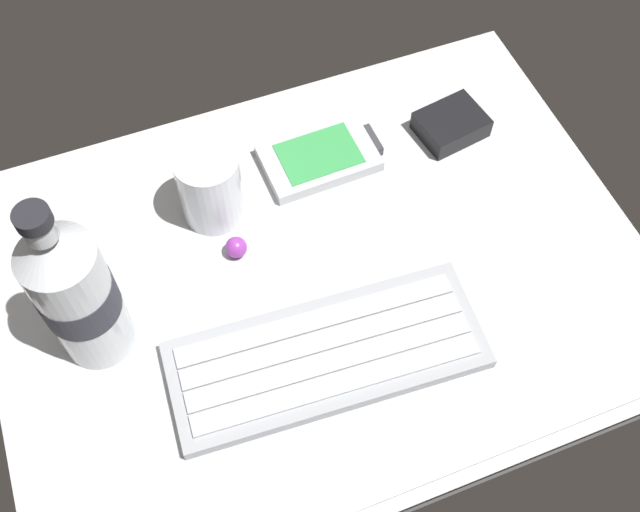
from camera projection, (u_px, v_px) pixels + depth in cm
name	position (u px, v px, depth cm)	size (l,w,h in cm)	color
ground_plane	(321.00, 278.00, 76.56)	(64.00, 48.00, 2.80)	#B7BABC
keyboard	(327.00, 355.00, 70.35)	(29.66, 12.87, 1.70)	#93969B
handheld_device	(320.00, 157.00, 82.31)	(12.97, 7.97, 1.50)	#B7BABF
juice_cup	(211.00, 189.00, 76.24)	(6.40, 6.40, 8.50)	silver
water_bottle	(75.00, 292.00, 64.40)	(6.73, 6.73, 20.80)	silver
charger_block	(451.00, 124.00, 84.07)	(7.00, 5.60, 2.40)	black
trackball_mouse	(236.00, 247.00, 75.99)	(2.20, 2.20, 2.20)	purple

